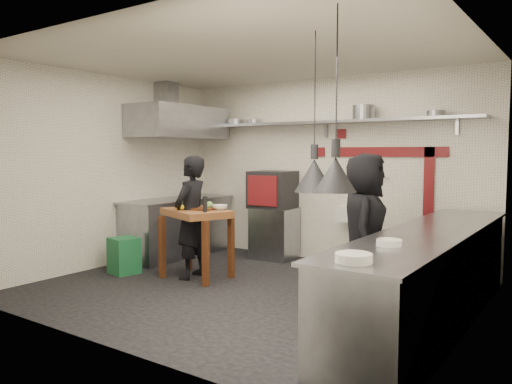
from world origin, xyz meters
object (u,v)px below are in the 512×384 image
Objects in this scene: combi_oven at (273,190)px; prep_table at (196,244)px; chef_left at (191,217)px; green_bin at (124,255)px; chef_right at (364,228)px; oven_stand at (275,233)px.

combi_oven is 1.76m from prep_table.
combi_oven is 0.39× the size of chef_left.
prep_table is (0.99, 0.39, 0.21)m from green_bin.
green_bin is 3.35m from chef_right.
combi_oven is 0.38× the size of chef_right.
oven_stand is 1.26× the size of combi_oven.
green_bin is at bearing -77.70° from chef_left.
chef_right is (2.04, -1.33, 0.43)m from oven_stand.
prep_table reaches higher than green_bin.
prep_table is 0.56× the size of chef_left.
green_bin is 0.54× the size of prep_table.
chef_left is (-0.06, -0.03, 0.35)m from prep_table.
prep_table is 0.36m from chef_left.
combi_oven is 2.47m from green_bin.
prep_table is at bearing 21.33° from green_bin.
prep_table is 2.29m from chef_right.
combi_oven reaches higher than green_bin.
green_bin is at bearing -123.48° from combi_oven.
chef_right is at bearing -37.30° from oven_stand.
chef_left is 0.98× the size of chef_right.
chef_right reaches higher than chef_left.
prep_table is at bearing -100.89° from oven_stand.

